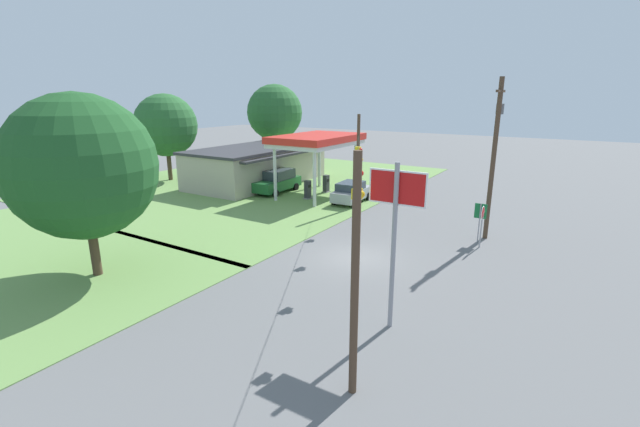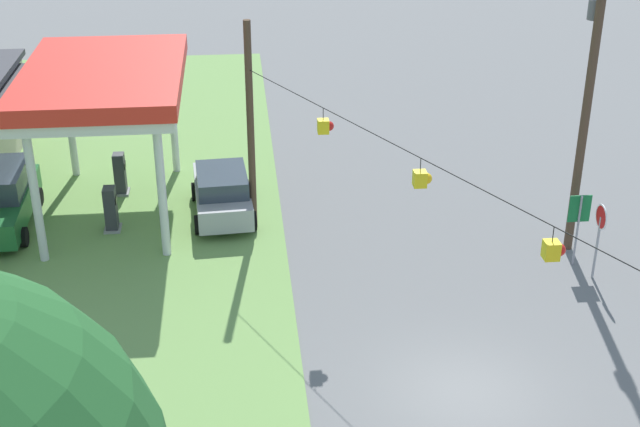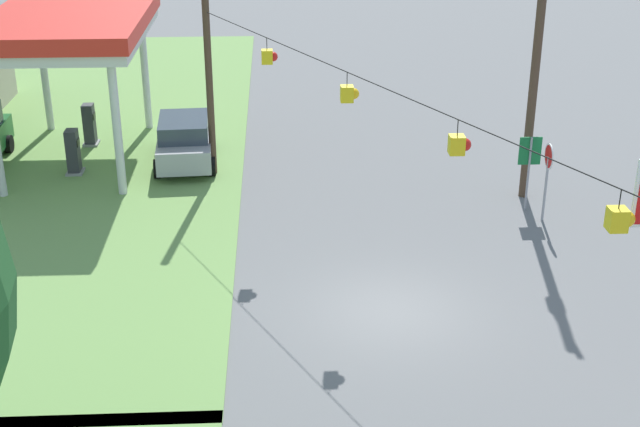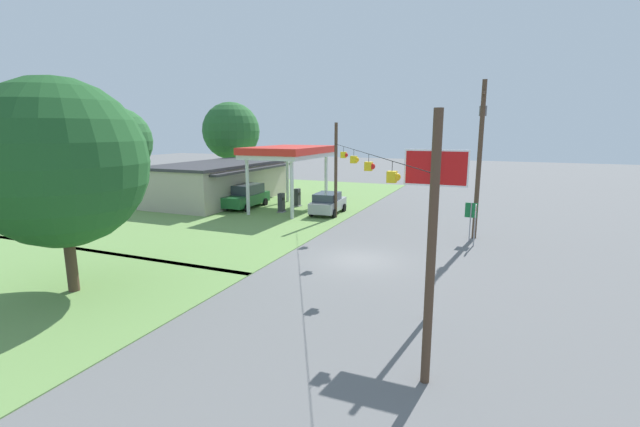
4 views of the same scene
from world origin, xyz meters
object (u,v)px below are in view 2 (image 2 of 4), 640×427
stop_sign_roadside (600,226)px  car_at_pumps_rear (1,198)px  car_at_pumps_front (222,192)px  utility_pole_main (588,92)px  fuel_pump_far (120,175)px  route_sign (579,216)px  gas_station_canopy (104,83)px  fuel_pump_near (111,211)px

stop_sign_roadside → car_at_pumps_rear: bearing=-106.2°
car_at_pumps_front → utility_pole_main: utility_pole_main is taller
fuel_pump_far → car_at_pumps_rear: bearing=120.6°
fuel_pump_far → route_sign: size_ratio=0.67×
car_at_pumps_rear → utility_pole_main: utility_pole_main is taller
car_at_pumps_front → car_at_pumps_rear: size_ratio=0.88×
gas_station_canopy → route_sign: 16.14m
fuel_pump_near → utility_pole_main: bearing=-100.2°
fuel_pump_near → utility_pole_main: (-2.72, -15.14, 4.63)m
gas_station_canopy → route_sign: gas_station_canopy is taller
car_at_pumps_front → fuel_pump_far: bearing=56.0°
fuel_pump_far → car_at_pumps_rear: 4.40m
gas_station_canopy → fuel_pump_near: (-1.51, -0.00, -4.03)m
fuel_pump_near → stop_sign_roadside: bearing=-107.3°
gas_station_canopy → fuel_pump_far: bearing=-0.1°
fuel_pump_near → utility_pole_main: size_ratio=0.17×
route_sign → fuel_pump_far: bearing=65.3°
fuel_pump_near → car_at_pumps_front: bearing=-77.6°
car_at_pumps_rear → stop_sign_roadside: stop_sign_roadside is taller
fuel_pump_far → utility_pole_main: 16.84m
stop_sign_roadside → utility_pole_main: (2.02, 0.09, 3.57)m
fuel_pump_far → fuel_pump_near: bearing=180.0°
fuel_pump_far → route_sign: (-6.85, -14.92, 0.95)m
stop_sign_roadside → utility_pole_main: bearing=-177.5°
fuel_pump_far → stop_sign_roadside: stop_sign_roadside is taller
car_at_pumps_rear → route_sign: bearing=74.6°
gas_station_canopy → utility_pole_main: utility_pole_main is taller
car_at_pumps_front → gas_station_canopy: bearing=76.0°
fuel_pump_near → route_sign: (-3.82, -14.92, 0.95)m
fuel_pump_near → fuel_pump_far: same height
fuel_pump_near → car_at_pumps_rear: 3.87m
utility_pole_main → car_at_pumps_rear: bearing=79.5°
fuel_pump_far → car_at_pumps_front: size_ratio=0.35×
fuel_pump_near → fuel_pump_far: (3.03, 0.00, 0.00)m
car_at_pumps_front → route_sign: (-4.65, -11.14, 0.80)m
gas_station_canopy → route_sign: size_ratio=3.47×
gas_station_canopy → utility_pole_main: bearing=-105.6°
fuel_pump_near → utility_pole_main: 16.06m
gas_station_canopy → route_sign: bearing=-109.7°
gas_station_canopy → car_at_pumps_front: gas_station_canopy is taller
gas_station_canopy → route_sign: (-5.33, -14.92, -3.09)m
car_at_pumps_front → stop_sign_roadside: bearing=-119.7°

